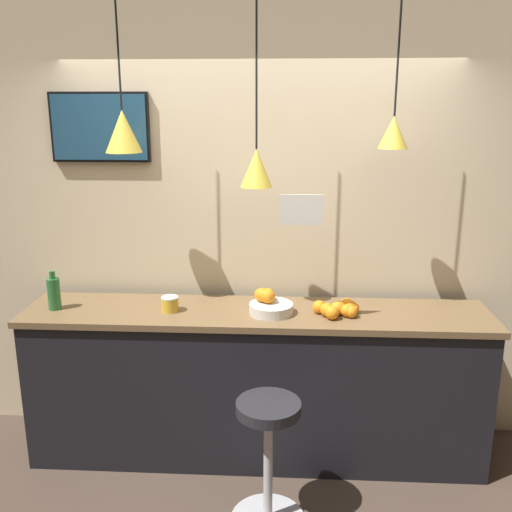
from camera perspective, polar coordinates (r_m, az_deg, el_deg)
ground_plane at (r=3.56m, az=-0.54°, el=-23.90°), size 14.00×14.00×0.00m
back_wall at (r=3.78m, az=0.33°, el=3.03°), size 8.00×0.06×2.90m
service_counter at (r=3.74m, az=0.00°, el=-12.64°), size 2.88×0.56×1.00m
bar_stool at (r=3.20m, az=1.23°, el=-18.46°), size 0.41×0.41×0.73m
fruit_bowl at (r=3.49m, az=1.31°, el=-4.82°), size 0.27×0.27×0.15m
orange_pile at (r=3.49m, az=8.45°, el=-5.21°), size 0.28×0.26×0.09m
juice_bottle at (r=3.74m, az=-19.56°, el=-3.50°), size 0.08×0.08×0.25m
spread_jar at (r=3.55m, az=-8.59°, el=-4.77°), size 0.10×0.10×0.09m
pendant_lamp_left at (r=3.49m, az=-13.17°, el=12.09°), size 0.21×0.21×0.85m
pendant_lamp_middle at (r=3.37m, az=0.05°, el=8.90°), size 0.19×0.19×1.04m
pendant_lamp_right at (r=3.41m, az=13.59°, el=12.02°), size 0.17×0.17×0.82m
mounted_tv at (r=3.83m, az=-15.35°, el=12.31°), size 0.63×0.04×0.44m
hanging_menu_board at (r=3.16m, az=4.52°, el=4.63°), size 0.24×0.01×0.17m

